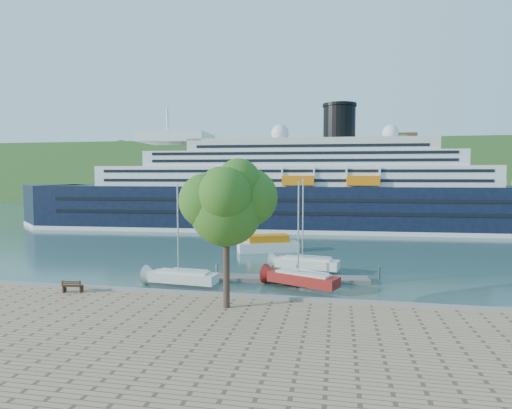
{
  "coord_description": "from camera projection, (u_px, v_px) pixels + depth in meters",
  "views": [
    {
      "loc": [
        11.16,
        -33.66,
        11.03
      ],
      "look_at": [
        -1.1,
        30.0,
        6.5
      ],
      "focal_mm": 30.0,
      "sensor_mm": 36.0,
      "label": 1
    }
  ],
  "objects": [
    {
      "name": "ground",
      "position": [
        201.0,
        306.0,
        35.85
      ],
      "size": [
        400.0,
        400.0,
        0.0
      ],
      "primitive_type": "plane",
      "color": "#2D514A",
      "rests_on": "ground"
    },
    {
      "name": "far_hillside",
      "position": [
        311.0,
        172.0,
        177.04
      ],
      "size": [
        400.0,
        50.0,
        24.0
      ],
      "primitive_type": "cube",
      "color": "#316227",
      "rests_on": "ground"
    },
    {
      "name": "quay_coping",
      "position": [
        200.0,
        293.0,
        35.57
      ],
      "size": [
        220.0,
        0.5,
        0.3
      ],
      "primitive_type": "cube",
      "color": "slate",
      "rests_on": "promenade"
    },
    {
      "name": "cruise_ship",
      "position": [
        280.0,
        167.0,
        86.29
      ],
      "size": [
        112.16,
        22.71,
        25.02
      ],
      "primitive_type": null,
      "rotation": [
        0.0,
        0.0,
        0.06
      ],
      "color": "black",
      "rests_on": "ground"
    },
    {
      "name": "park_bench",
      "position": [
        73.0,
        286.0,
        36.46
      ],
      "size": [
        1.86,
        0.98,
        1.14
      ],
      "primitive_type": null,
      "rotation": [
        0.0,
        0.0,
        0.14
      ],
      "color": "#402212",
      "rests_on": "promenade"
    },
    {
      "name": "promenade_tree",
      "position": [
        226.0,
        228.0,
        31.92
      ],
      "size": [
        7.3,
        7.3,
        12.09
      ],
      "primitive_type": null,
      "color": "#2A5616",
      "rests_on": "promenade"
    },
    {
      "name": "floating_pontoon",
      "position": [
        277.0,
        279.0,
        44.54
      ],
      "size": [
        19.07,
        4.57,
        0.42
      ],
      "primitive_type": null,
      "rotation": [
        0.0,
        0.0,
        0.12
      ],
      "color": "slate",
      "rests_on": "ground"
    },
    {
      "name": "sailboat_white_near",
      "position": [
        183.0,
        239.0,
        41.58
      ],
      "size": [
        7.63,
        2.76,
        9.64
      ],
      "primitive_type": null,
      "rotation": [
        0.0,
        0.0,
        -0.09
      ],
      "color": "silver",
      "rests_on": "ground"
    },
    {
      "name": "sailboat_red",
      "position": [
        303.0,
        238.0,
        40.72
      ],
      "size": [
        7.9,
        4.98,
        9.92
      ],
      "primitive_type": null,
      "rotation": [
        0.0,
        0.0,
        -0.4
      ],
      "color": "maroon",
      "rests_on": "ground"
    },
    {
      "name": "sailboat_white_far",
      "position": [
        307.0,
        228.0,
        47.84
      ],
      "size": [
        8.08,
        3.58,
        10.1
      ],
      "primitive_type": null,
      "rotation": [
        0.0,
        0.0,
        -0.19
      ],
      "color": "silver",
      "rests_on": "ground"
    },
    {
      "name": "tender_launch",
      "position": [
        268.0,
        243.0,
        61.41
      ],
      "size": [
        9.21,
        5.92,
        2.41
      ],
      "primitive_type": null,
      "rotation": [
        0.0,
        0.0,
        0.37
      ],
      "color": "orange",
      "rests_on": "ground"
    }
  ]
}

